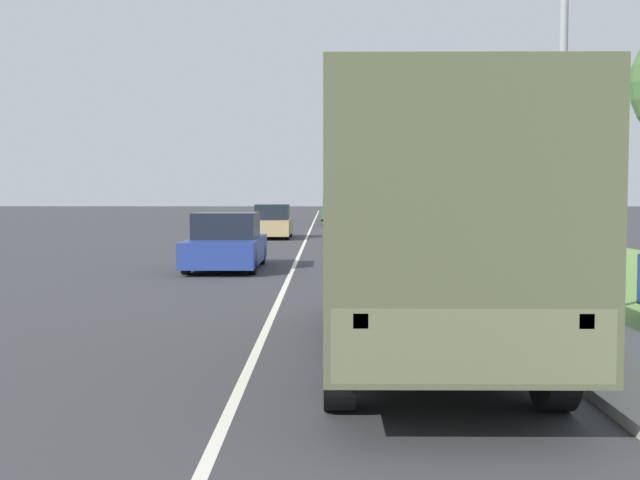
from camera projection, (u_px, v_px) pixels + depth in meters
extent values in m
plane|color=#38383A|center=(307.00, 237.00, 38.40)|extent=(180.00, 180.00, 0.00)
cube|color=silver|center=(307.00, 237.00, 38.40)|extent=(0.12, 120.00, 0.00)
cube|color=#ADAAA3|center=(401.00, 236.00, 38.36)|extent=(1.80, 120.00, 0.12)
cube|color=#6B9347|center=(493.00, 237.00, 38.33)|extent=(7.00, 120.00, 0.02)
cube|color=#606647|center=(397.00, 230.00, 13.10)|extent=(2.37, 2.23, 1.92)
cube|color=#4C5138|center=(428.00, 214.00, 9.11)|extent=(2.37, 5.73, 2.65)
cube|color=#606647|center=(472.00, 345.00, 6.35)|extent=(2.25, 0.10, 0.60)
cube|color=red|center=(361.00, 321.00, 6.33)|extent=(0.12, 0.06, 0.12)
cube|color=red|center=(586.00, 321.00, 6.31)|extent=(0.12, 0.06, 0.12)
cylinder|color=black|center=(334.00, 290.00, 13.06)|extent=(0.30, 1.04, 1.04)
cylinder|color=black|center=(461.00, 290.00, 13.04)|extent=(0.30, 1.04, 1.04)
cylinder|color=black|center=(339.00, 356.00, 7.76)|extent=(0.30, 1.04, 1.04)
cylinder|color=black|center=(553.00, 357.00, 7.75)|extent=(0.30, 1.04, 1.04)
cylinder|color=black|center=(337.00, 327.00, 9.48)|extent=(0.30, 1.04, 1.04)
cylinder|color=black|center=(512.00, 327.00, 9.46)|extent=(0.30, 1.04, 1.04)
cube|color=navy|center=(226.00, 250.00, 22.17)|extent=(1.92, 4.60, 0.68)
cube|color=black|center=(226.00, 225.00, 22.23)|extent=(1.69, 2.07, 0.70)
cylinder|color=black|center=(203.00, 253.00, 23.66)|extent=(0.20, 0.64, 0.64)
cylinder|color=black|center=(262.00, 254.00, 23.65)|extent=(0.20, 0.64, 0.64)
cylinder|color=black|center=(186.00, 262.00, 20.72)|extent=(0.20, 0.64, 0.64)
cylinder|color=black|center=(252.00, 262.00, 20.71)|extent=(0.20, 0.64, 0.64)
cube|color=tan|center=(272.00, 227.00, 37.40)|extent=(1.73, 4.16, 0.69)
cube|color=black|center=(272.00, 212.00, 37.45)|extent=(1.53, 1.87, 0.71)
cylinder|color=black|center=(258.00, 230.00, 38.75)|extent=(0.20, 0.64, 0.64)
cylinder|color=black|center=(290.00, 230.00, 38.74)|extent=(0.20, 0.64, 0.64)
cylinder|color=black|center=(253.00, 233.00, 36.09)|extent=(0.20, 0.64, 0.64)
cylinder|color=black|center=(287.00, 233.00, 36.08)|extent=(0.20, 0.64, 0.64)
cube|color=black|center=(339.00, 217.00, 52.23)|extent=(1.74, 4.23, 0.68)
cube|color=black|center=(339.00, 207.00, 52.28)|extent=(1.53, 1.90, 0.70)
cylinder|color=black|center=(327.00, 220.00, 53.60)|extent=(0.20, 0.64, 0.64)
cylinder|color=black|center=(350.00, 220.00, 53.59)|extent=(0.20, 0.64, 0.64)
cylinder|color=black|center=(327.00, 221.00, 50.90)|extent=(0.20, 0.64, 0.64)
cylinder|color=black|center=(351.00, 221.00, 50.89)|extent=(0.20, 0.64, 0.64)
cube|color=#336B3D|center=(333.00, 213.00, 61.29)|extent=(1.73, 4.80, 0.75)
cube|color=black|center=(333.00, 204.00, 61.34)|extent=(1.52, 2.16, 0.76)
cylinder|color=black|center=(323.00, 216.00, 62.84)|extent=(0.20, 0.64, 0.64)
cylinder|color=black|center=(342.00, 216.00, 62.83)|extent=(0.20, 0.64, 0.64)
cylinder|color=black|center=(323.00, 217.00, 59.78)|extent=(0.20, 0.64, 0.64)
cylinder|color=black|center=(343.00, 217.00, 59.76)|extent=(0.20, 0.64, 0.64)
cube|color=silver|center=(338.00, 211.00, 72.65)|extent=(1.71, 4.11, 0.69)
cube|color=black|center=(338.00, 203.00, 72.69)|extent=(1.50, 1.85, 0.71)
cylinder|color=black|center=(329.00, 212.00, 73.98)|extent=(0.20, 0.64, 0.64)
cylinder|color=black|center=(346.00, 212.00, 73.97)|extent=(0.20, 0.64, 0.64)
cylinder|color=black|center=(329.00, 213.00, 71.35)|extent=(0.20, 0.64, 0.64)
cylinder|color=black|center=(346.00, 213.00, 71.34)|extent=(0.20, 0.64, 0.64)
cylinder|color=gray|center=(563.00, 89.00, 12.93)|extent=(0.14, 0.14, 7.34)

